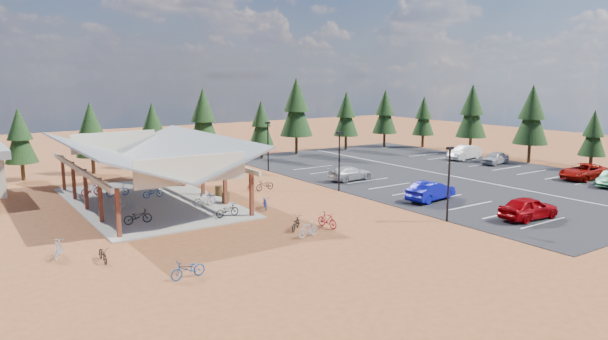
# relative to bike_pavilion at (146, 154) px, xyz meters

# --- Properties ---
(ground) EXTENTS (140.00, 140.00, 0.00)m
(ground) POSITION_rel_bike_pavilion_xyz_m (10.00, -7.00, -3.82)
(ground) COLOR brown
(ground) RESTS_ON ground
(asphalt_lot) EXTENTS (27.00, 44.00, 0.04)m
(asphalt_lot) POSITION_rel_bike_pavilion_xyz_m (28.50, -4.00, -3.80)
(asphalt_lot) COLOR black
(asphalt_lot) RESTS_ON ground
(concrete_pad) EXTENTS (10.60, 18.60, 0.10)m
(concrete_pad) POSITION_rel_bike_pavilion_xyz_m (0.00, 0.00, -3.77)
(concrete_pad) COLOR gray
(concrete_pad) RESTS_ON ground
(bike_pavilion) EXTENTS (11.65, 19.40, 4.97)m
(bike_pavilion) POSITION_rel_bike_pavilion_xyz_m (0.00, 0.00, 0.00)
(bike_pavilion) COLOR #592719
(bike_pavilion) RESTS_ON concrete_pad
(lamp_post_0) EXTENTS (0.50, 0.25, 5.14)m
(lamp_post_0) POSITION_rel_bike_pavilion_xyz_m (15.00, -17.00, -0.85)
(lamp_post_0) COLOR black
(lamp_post_0) RESTS_ON ground
(lamp_post_1) EXTENTS (0.50, 0.25, 5.14)m
(lamp_post_1) POSITION_rel_bike_pavilion_xyz_m (15.00, -5.00, -0.85)
(lamp_post_1) COLOR black
(lamp_post_1) RESTS_ON ground
(lamp_post_2) EXTENTS (0.50, 0.25, 5.14)m
(lamp_post_2) POSITION_rel_bike_pavilion_xyz_m (15.00, 7.00, -0.85)
(lamp_post_2) COLOR black
(lamp_post_2) RESTS_ON ground
(trash_bin_0) EXTENTS (0.60, 0.60, 0.90)m
(trash_bin_0) POSITION_rel_bike_pavilion_xyz_m (4.86, -3.73, -3.37)
(trash_bin_0) COLOR #433218
(trash_bin_0) RESTS_ON ground
(trash_bin_1) EXTENTS (0.60, 0.60, 0.90)m
(trash_bin_1) POSITION_rel_bike_pavilion_xyz_m (5.49, -1.14, -3.37)
(trash_bin_1) COLOR #433218
(trash_bin_1) RESTS_ON ground
(pine_1) EXTENTS (2.97, 2.97, 6.92)m
(pine_1) POSITION_rel_bike_pavilion_xyz_m (-6.85, 15.80, 0.40)
(pine_1) COLOR #382314
(pine_1) RESTS_ON ground
(pine_2) EXTENTS (3.12, 3.12, 7.27)m
(pine_2) POSITION_rel_bike_pavilion_xyz_m (-0.46, 15.68, 0.61)
(pine_2) COLOR #382314
(pine_2) RESTS_ON ground
(pine_3) EXTENTS (3.03, 3.03, 7.06)m
(pine_3) POSITION_rel_bike_pavilion_xyz_m (5.88, 15.74, 0.48)
(pine_3) COLOR #382314
(pine_3) RESTS_ON ground
(pine_4) EXTENTS (3.65, 3.65, 8.51)m
(pine_4) POSITION_rel_bike_pavilion_xyz_m (11.47, 15.16, 1.37)
(pine_4) COLOR #382314
(pine_4) RESTS_ON ground
(pine_5) EXTENTS (2.99, 2.99, 6.96)m
(pine_5) POSITION_rel_bike_pavilion_xyz_m (18.66, 14.81, 0.42)
(pine_5) COLOR #382314
(pine_5) RESTS_ON ground
(pine_6) EXTENTS (4.14, 4.14, 9.65)m
(pine_6) POSITION_rel_bike_pavilion_xyz_m (24.33, 15.83, 2.07)
(pine_6) COLOR #382314
(pine_6) RESTS_ON ground
(pine_7) EXTENTS (3.35, 3.35, 7.81)m
(pine_7) POSITION_rel_bike_pavilion_xyz_m (32.09, 15.53, 0.94)
(pine_7) COLOR #382314
(pine_7) RESTS_ON ground
(pine_8) EXTENTS (3.42, 3.42, 7.96)m
(pine_8) POSITION_rel_bike_pavilion_xyz_m (38.44, 14.86, 1.04)
(pine_8) COLOR #382314
(pine_8) RESTS_ON ground
(pine_10) EXTENTS (2.73, 2.73, 6.36)m
(pine_10) POSITION_rel_bike_pavilion_xyz_m (43.44, -11.55, 0.05)
(pine_10) COLOR #382314
(pine_10) RESTS_ON ground
(pine_11) EXTENTS (3.82, 3.82, 8.91)m
(pine_11) POSITION_rel_bike_pavilion_xyz_m (42.53, -4.91, 1.62)
(pine_11) COLOR #382314
(pine_11) RESTS_ON ground
(pine_12) EXTENTS (3.81, 3.81, 8.87)m
(pine_12) POSITION_rel_bike_pavilion_xyz_m (42.81, 3.60, 1.59)
(pine_12) COLOR #382314
(pine_12) RESTS_ON ground
(pine_13) EXTENTS (3.04, 3.04, 7.09)m
(pine_13) POSITION_rel_bike_pavilion_xyz_m (42.69, 11.65, 0.50)
(pine_13) COLOR #382314
(pine_13) RESTS_ON ground
(bike_0) EXTENTS (1.89, 0.74, 0.98)m
(bike_0) POSITION_rel_bike_pavilion_xyz_m (-2.72, -6.06, -3.24)
(bike_0) COLOR black
(bike_0) RESTS_ON concrete_pad
(bike_1) EXTENTS (1.58, 0.88, 0.91)m
(bike_1) POSITION_rel_bike_pavilion_xyz_m (-2.48, -2.01, -3.27)
(bike_1) COLOR #92969B
(bike_1) RESTS_ON concrete_pad
(bike_2) EXTENTS (1.83, 0.65, 0.96)m
(bike_2) POSITION_rel_bike_pavilion_xyz_m (-1.48, 3.23, -3.24)
(bike_2) COLOR #112595
(bike_2) RESTS_ON concrete_pad
(bike_3) EXTENTS (1.72, 0.70, 1.00)m
(bike_3) POSITION_rel_bike_pavilion_xyz_m (-3.23, 4.63, -3.22)
(bike_3) COLOR maroon
(bike_3) RESTS_ON concrete_pad
(bike_4) EXTENTS (1.86, 0.83, 0.95)m
(bike_4) POSITION_rel_bike_pavilion_xyz_m (2.99, -7.80, -3.25)
(bike_4) COLOR black
(bike_4) RESTS_ON concrete_pad
(bike_5) EXTENTS (1.78, 0.51, 1.07)m
(bike_5) POSITION_rel_bike_pavilion_xyz_m (2.95, -4.04, -3.19)
(bike_5) COLOR gray
(bike_5) RESTS_ON concrete_pad
(bike_6) EXTENTS (1.66, 0.58, 0.87)m
(bike_6) POSITION_rel_bike_pavilion_xyz_m (0.73, 1.07, -3.29)
(bike_6) COLOR navy
(bike_6) RESTS_ON concrete_pad
(bike_7) EXTENTS (1.66, 0.76, 0.96)m
(bike_7) POSITION_rel_bike_pavilion_xyz_m (1.46, 6.07, -3.24)
(bike_7) COLOR maroon
(bike_7) RESTS_ON concrete_pad
(bike_8) EXTENTS (0.60, 1.63, 0.85)m
(bike_8) POSITION_rel_bike_pavilion_xyz_m (-6.51, -12.18, -3.40)
(bike_8) COLOR black
(bike_8) RESTS_ON ground
(bike_9) EXTENTS (1.09, 1.74, 1.01)m
(bike_9) POSITION_rel_bike_pavilion_xyz_m (-8.38, -10.25, -3.32)
(bike_9) COLOR gray
(bike_9) RESTS_ON ground
(bike_10) EXTENTS (1.84, 0.73, 0.95)m
(bike_10) POSITION_rel_bike_pavilion_xyz_m (-3.68, -17.03, -3.35)
(bike_10) COLOR navy
(bike_10) RESTS_ON ground
(bike_11) EXTENTS (0.70, 1.78, 1.04)m
(bike_11) POSITION_rel_bike_pavilion_xyz_m (7.32, -13.64, -3.30)
(bike_11) COLOR maroon
(bike_11) RESTS_ON ground
(bike_12) EXTENTS (1.70, 1.65, 0.92)m
(bike_12) POSITION_rel_bike_pavilion_xyz_m (5.31, -12.94, -3.36)
(bike_12) COLOR black
(bike_12) RESTS_ON ground
(bike_13) EXTENTS (1.67, 0.71, 0.97)m
(bike_13) POSITION_rel_bike_pavilion_xyz_m (5.12, -14.65, -3.34)
(bike_13) COLOR #9B9EA4
(bike_13) RESTS_ON ground
(bike_14) EXTENTS (1.38, 1.99, 0.99)m
(bike_14) POSITION_rel_bike_pavilion_xyz_m (6.53, -6.97, -3.33)
(bike_14) COLOR navy
(bike_14) RESTS_ON ground
(bike_15) EXTENTS (1.53, 1.36, 0.96)m
(bike_15) POSITION_rel_bike_pavilion_xyz_m (8.96, -0.30, -3.34)
(bike_15) COLOR maroon
(bike_15) RESTS_ON ground
(bike_16) EXTENTS (1.89, 0.87, 0.96)m
(bike_16) POSITION_rel_bike_pavilion_xyz_m (9.85, -1.18, -3.34)
(bike_16) COLOR black
(bike_16) RESTS_ON ground
(car_0) EXTENTS (4.75, 2.15, 1.58)m
(car_0) POSITION_rel_bike_pavilion_xyz_m (20.05, -19.78, -2.99)
(car_0) COLOR #8E0004
(car_0) RESTS_ON asphalt_lot
(car_1) EXTENTS (4.91, 2.37, 1.55)m
(car_1) POSITION_rel_bike_pavilion_xyz_m (18.75, -12.04, -3.01)
(car_1) COLOR #090C98
(car_1) RESTS_ON asphalt_lot
(car_3) EXTENTS (4.64, 1.98, 1.33)m
(car_3) POSITION_rel_bike_pavilion_xyz_m (18.83, -1.80, -3.12)
(car_3) COLOR #B7B7B7
(car_3) RESTS_ON asphalt_lot
(car_6) EXTENTS (5.43, 2.56, 1.50)m
(car_6) POSITION_rel_bike_pavilion_xyz_m (37.56, -14.01, -3.03)
(car_6) COLOR #8D0A04
(car_6) RESTS_ON asphalt_lot
(car_8) EXTENTS (4.30, 2.29, 1.39)m
(car_8) POSITION_rel_bike_pavilion_xyz_m (38.30, -3.51, -3.09)
(car_8) COLOR #A2A3AA
(car_8) RESTS_ON asphalt_lot
(car_9) EXTENTS (5.14, 2.29, 1.64)m
(car_9) POSITION_rel_bike_pavilion_xyz_m (38.19, 0.67, -2.96)
(car_9) COLOR silver
(car_9) RESTS_ON asphalt_lot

